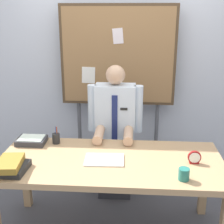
{
  "coord_description": "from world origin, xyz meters",
  "views": [
    {
      "loc": [
        0.18,
        -2.33,
        1.92
      ],
      "look_at": [
        0.0,
        0.2,
        1.08
      ],
      "focal_mm": 50.08,
      "sensor_mm": 36.0,
      "label": 1
    }
  ],
  "objects": [
    {
      "name": "desk",
      "position": [
        0.0,
        0.0,
        0.65
      ],
      "size": [
        1.87,
        0.84,
        0.73
      ],
      "color": "tan",
      "rests_on": "ground_plane"
    },
    {
      "name": "desk_clock",
      "position": [
        0.68,
        -0.02,
        0.78
      ],
      "size": [
        0.11,
        0.04,
        0.11
      ],
      "color": "maroon",
      "rests_on": "desk"
    },
    {
      "name": "person",
      "position": [
        0.0,
        0.66,
        0.65
      ],
      "size": [
        0.55,
        0.56,
        1.41
      ],
      "color": "#2D2D33",
      "rests_on": "ground_plane"
    },
    {
      "name": "back_wall",
      "position": [
        0.0,
        1.33,
        1.35
      ],
      "size": [
        6.4,
        0.08,
        2.7
      ],
      "primitive_type": "cube",
      "color": "silver",
      "rests_on": "ground_plane"
    },
    {
      "name": "paper_tray",
      "position": [
        -0.75,
        0.28,
        0.76
      ],
      "size": [
        0.26,
        0.2,
        0.06
      ],
      "color": "#333338",
      "rests_on": "desk"
    },
    {
      "name": "bulletin_board",
      "position": [
        -0.0,
        1.12,
        1.4
      ],
      "size": [
        1.27,
        0.09,
        1.98
      ],
      "color": "#4C3823",
      "rests_on": "ground_plane"
    },
    {
      "name": "pen_holder",
      "position": [
        -0.53,
        0.3,
        0.78
      ],
      "size": [
        0.07,
        0.07,
        0.16
      ],
      "color": "#262626",
      "rests_on": "desk"
    },
    {
      "name": "coffee_mug",
      "position": [
        0.56,
        -0.28,
        0.78
      ],
      "size": [
        0.08,
        0.08,
        0.09
      ],
      "primitive_type": "cylinder",
      "color": "#267266",
      "rests_on": "desk"
    },
    {
      "name": "book_stack",
      "position": [
        -0.74,
        -0.26,
        0.78
      ],
      "size": [
        0.23,
        0.29,
        0.1
      ],
      "color": "#262626",
      "rests_on": "desk"
    },
    {
      "name": "open_notebook",
      "position": [
        -0.05,
        -0.02,
        0.74
      ],
      "size": [
        0.33,
        0.23,
        0.01
      ],
      "primitive_type": "cube",
      "rotation": [
        0.0,
        0.0,
        0.03
      ],
      "color": "white",
      "rests_on": "desk"
    }
  ]
}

